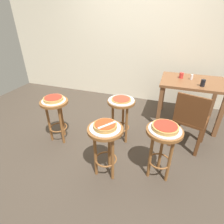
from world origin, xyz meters
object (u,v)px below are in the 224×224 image
at_px(pizza_foreground, 105,126).
at_px(pizza_leftside, 53,99).
at_px(pizza_rear, 121,99).
at_px(cup_near_edge, 203,83).
at_px(serving_plate_middle, 165,129).
at_px(wooden_chair, 190,119).
at_px(serving_plate_foreground, 105,128).
at_px(dining_table, 191,88).
at_px(stool_rear, 121,111).
at_px(serving_plate_leftside, 54,101).
at_px(stool_middle, 163,143).
at_px(serving_plate_rear, 121,100).
at_px(condiment_shaker, 192,77).
at_px(stool_foreground, 105,141).
at_px(pizza_middle, 165,127).
at_px(cup_far_edge, 181,75).
at_px(stool_leftside, 56,112).
at_px(pizza_server_knife, 107,125).

distance_m(pizza_foreground, pizza_leftside, 0.99).
distance_m(pizza_rear, cup_near_edge, 1.26).
bearing_deg(serving_plate_middle, wooden_chair, 65.08).
bearing_deg(serving_plate_foreground, dining_table, 60.13).
bearing_deg(stool_rear, pizza_foreground, -87.33).
xyz_separation_m(serving_plate_leftside, cup_near_edge, (1.94, 0.98, 0.15)).
relative_size(serving_plate_middle, pizza_rear, 1.25).
bearing_deg(stool_middle, serving_plate_rear, 140.21).
height_order(serving_plate_foreground, serving_plate_leftside, same).
bearing_deg(stool_middle, pizza_foreground, -163.41).
relative_size(pizza_leftside, condiment_shaker, 3.30).
distance_m(condiment_shaker, wooden_chair, 0.86).
relative_size(stool_rear, serving_plate_rear, 1.80).
height_order(stool_foreground, serving_plate_rear, serving_plate_rear).
bearing_deg(pizza_rear, cup_near_edge, 31.79).
height_order(cup_near_edge, wooden_chair, cup_near_edge).
bearing_deg(stool_foreground, pizza_middle, 16.59).
distance_m(cup_far_edge, wooden_chair, 0.90).
bearing_deg(serving_plate_leftside, cup_near_edge, 26.70).
bearing_deg(pizza_foreground, stool_leftside, 157.10).
bearing_deg(cup_far_edge, pizza_rear, -128.34).
relative_size(cup_near_edge, condiment_shaker, 1.27).
relative_size(stool_leftside, stool_rear, 1.00).
relative_size(serving_plate_foreground, pizza_rear, 1.21).
distance_m(serving_plate_foreground, pizza_rear, 0.71).
height_order(pizza_foreground, pizza_middle, same).
relative_size(stool_middle, cup_near_edge, 6.26).
distance_m(stool_middle, serving_plate_leftside, 1.54).
relative_size(dining_table, cup_near_edge, 9.45).
bearing_deg(stool_leftside, pizza_foreground, -22.90).
height_order(pizza_middle, stool_rear, pizza_middle).
height_order(condiment_shaker, pizza_server_knife, condiment_shaker).
bearing_deg(wooden_chair, pizza_middle, -114.92).
height_order(serving_plate_middle, stool_leftside, serving_plate_middle).
bearing_deg(serving_plate_foreground, pizza_foreground, 180.00).
height_order(serving_plate_middle, dining_table, dining_table).
relative_size(serving_plate_middle, wooden_chair, 0.41).
bearing_deg(serving_plate_rear, serving_plate_leftside, -160.09).
bearing_deg(stool_leftside, condiment_shaker, 34.89).
relative_size(serving_plate_leftside, condiment_shaker, 3.95).
distance_m(serving_plate_foreground, serving_plate_middle, 0.63).
xyz_separation_m(stool_leftside, pizza_server_knife, (0.94, -0.41, 0.23)).
xyz_separation_m(pizza_foreground, serving_plate_middle, (0.60, 0.18, -0.03)).
distance_m(serving_plate_foreground, pizza_foreground, 0.03).
relative_size(serving_plate_foreground, cup_near_edge, 3.18).
relative_size(stool_foreground, condiment_shaker, 7.97).
relative_size(serving_plate_rear, dining_table, 0.37).
bearing_deg(stool_foreground, serving_plate_rear, 92.67).
distance_m(serving_plate_rear, cup_far_edge, 1.23).
xyz_separation_m(serving_plate_leftside, cup_far_edge, (1.64, 1.28, 0.15)).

